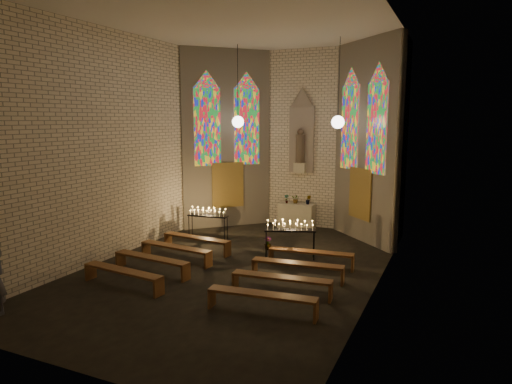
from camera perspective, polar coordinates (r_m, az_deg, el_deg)
floor at (r=13.45m, az=-2.70°, el=-9.56°), size 12.00×12.00×0.00m
room at (r=15.83m, az=2.77°, el=6.97°), size 8.22×12.43×7.00m
altar at (r=18.17m, az=5.10°, el=-3.01°), size 1.40×0.60×1.00m
flower_vase_left at (r=18.10m, az=3.85°, el=-0.86°), size 0.20×0.15×0.35m
flower_vase_center at (r=18.11m, az=5.01°, el=-0.87°), size 0.37×0.34×0.35m
flower_vase_right at (r=17.94m, az=6.55°, el=-0.96°), size 0.23×0.20×0.37m
aisle_flower_pot at (r=15.30m, az=1.48°, el=-6.41°), size 0.28×0.28×0.42m
votive_stand_left at (r=16.55m, az=-6.04°, el=-2.70°), size 1.51×0.53×1.09m
votive_stand_right at (r=14.16m, az=4.28°, el=-4.44°), size 1.60×0.91×1.16m
pew_left_0 at (r=15.18m, az=-7.45°, el=-5.91°), size 2.52×0.60×0.48m
pew_right_0 at (r=13.60m, az=6.87°, el=-7.68°), size 2.52×0.60×0.48m
pew_left_1 at (r=14.21m, az=-10.00°, el=-7.02°), size 2.52×0.60×0.48m
pew_right_1 at (r=12.52m, az=5.20°, el=-9.15°), size 2.52×0.60×0.48m
pew_left_2 at (r=13.28m, az=-12.94°, el=-8.26°), size 2.52×0.60×0.48m
pew_right_2 at (r=11.45m, az=3.20°, el=-10.90°), size 2.52×0.60×0.48m
pew_left_3 at (r=12.40m, az=-16.32°, el=-9.67°), size 2.52×0.60×0.48m
pew_right_3 at (r=10.41m, az=0.76°, el=-12.97°), size 2.52×0.60×0.48m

